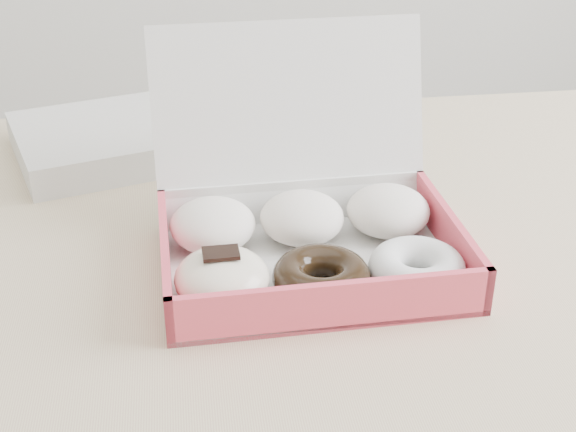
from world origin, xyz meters
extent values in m
cube|color=tan|center=(0.00, 0.00, 0.73)|extent=(1.20, 0.80, 0.04)
cylinder|color=tan|center=(-0.55, 0.35, 0.35)|extent=(0.05, 0.05, 0.71)
cube|color=silver|center=(-0.14, -0.04, 0.75)|extent=(0.29, 0.21, 0.01)
cube|color=#E14454|center=(-0.14, -0.14, 0.77)|extent=(0.28, 0.01, 0.05)
cube|color=silver|center=(-0.14, 0.06, 0.77)|extent=(0.28, 0.01, 0.05)
cube|color=#E14454|center=(-0.28, -0.05, 0.77)|extent=(0.01, 0.21, 0.05)
cube|color=#E14454|center=(0.00, -0.04, 0.77)|extent=(0.01, 0.21, 0.05)
cube|color=silver|center=(-0.14, 0.08, 0.85)|extent=(0.28, 0.08, 0.20)
ellipsoid|color=white|center=(-0.23, 0.00, 0.78)|extent=(0.09, 0.09, 0.05)
ellipsoid|color=white|center=(-0.14, 0.01, 0.78)|extent=(0.09, 0.09, 0.05)
ellipsoid|color=white|center=(-0.05, 0.01, 0.78)|extent=(0.09, 0.09, 0.05)
ellipsoid|color=beige|center=(-0.23, -0.09, 0.78)|extent=(0.09, 0.09, 0.05)
cube|color=black|center=(-0.23, -0.09, 0.80)|extent=(0.03, 0.02, 0.00)
torus|color=black|center=(-0.14, -0.09, 0.77)|extent=(0.09, 0.09, 0.03)
torus|color=white|center=(-0.05, -0.09, 0.77)|extent=(0.09, 0.09, 0.03)
cube|color=white|center=(-0.33, 0.26, 0.77)|extent=(0.29, 0.26, 0.04)
camera|label=1|loc=(-0.25, -0.68, 1.16)|focal=50.00mm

